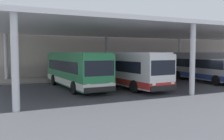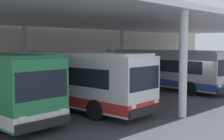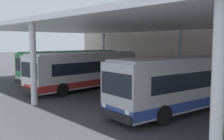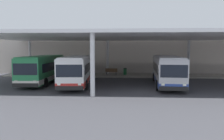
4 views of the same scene
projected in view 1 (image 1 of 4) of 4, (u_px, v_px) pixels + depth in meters
The scene contains 10 objects.
ground_plane at pixel (223, 86), 23.31m from camera, with size 200.00×200.00×0.00m, color #3D3D42.
platform_kerb at pixel (152, 75), 33.93m from camera, with size 42.00×4.50×0.18m, color gray.
station_building_facade at pixel (140, 51), 36.63m from camera, with size 48.00×1.60×6.85m, color #ADA399.
canopy_shelter at pixel (184, 34), 27.91m from camera, with size 40.00×17.00×5.55m.
bus_nearest_bay at pixel (75, 69), 21.91m from camera, with size 3.07×10.64×3.17m.
bus_second_bay at pixel (125, 69), 22.55m from camera, with size 3.31×10.69×3.17m.
bus_middle_bay at pixel (203, 66), 26.89m from camera, with size 3.30×10.69×3.17m.
bench_waiting at pixel (117, 72), 31.65m from camera, with size 1.80×0.45×0.92m.
trash_bin at pixel (130, 71), 32.62m from camera, with size 0.52×0.52×0.98m.
banner_sign at pixel (166, 61), 33.75m from camera, with size 0.70×0.12×3.20m.
Camera 1 is at (-19.31, -16.55, 3.17)m, focal length 39.37 mm.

